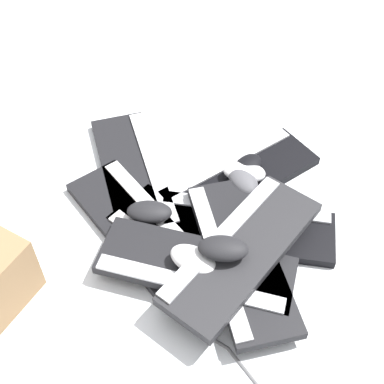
{
  "coord_description": "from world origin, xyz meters",
  "views": [
    {
      "loc": [
        -0.77,
        -0.49,
        1.05
      ],
      "look_at": [
        -0.07,
        0.04,
        0.04
      ],
      "focal_mm": 50.0,
      "sensor_mm": 36.0,
      "label": 1
    }
  ],
  "objects_px": {
    "keyboard_2": "(138,227)",
    "keyboard_4": "(244,227)",
    "keyboard_6": "(242,250)",
    "mouse_2": "(243,179)",
    "keyboard_7": "(196,267)",
    "keyboard_5": "(240,256)",
    "mouse_5": "(244,172)",
    "keyboard_0": "(239,178)",
    "keyboard_1": "(133,172)",
    "mouse_0": "(247,168)",
    "mouse_4": "(193,260)",
    "keyboard_3": "(192,251)",
    "mouse_1": "(149,212)",
    "mouse_3": "(223,248)"
  },
  "relations": [
    {
      "from": "keyboard_2",
      "to": "keyboard_4",
      "type": "distance_m",
      "value": 0.26
    },
    {
      "from": "keyboard_6",
      "to": "mouse_2",
      "type": "relative_size",
      "value": 4.03
    },
    {
      "from": "keyboard_7",
      "to": "keyboard_5",
      "type": "bearing_deg",
      "value": -37.03
    },
    {
      "from": "keyboard_7",
      "to": "mouse_5",
      "type": "xyz_separation_m",
      "value": [
        0.3,
        0.07,
        0.01
      ]
    },
    {
      "from": "keyboard_4",
      "to": "keyboard_5",
      "type": "distance_m",
      "value": 0.11
    },
    {
      "from": "keyboard_0",
      "to": "keyboard_1",
      "type": "height_order",
      "value": "same"
    },
    {
      "from": "mouse_0",
      "to": "keyboard_1",
      "type": "bearing_deg",
      "value": -59.92
    },
    {
      "from": "mouse_2",
      "to": "keyboard_7",
      "type": "bearing_deg",
      "value": -48.8
    },
    {
      "from": "keyboard_0",
      "to": "mouse_5",
      "type": "relative_size",
      "value": 4.23
    },
    {
      "from": "mouse_4",
      "to": "mouse_0",
      "type": "bearing_deg",
      "value": -84.0
    },
    {
      "from": "keyboard_2",
      "to": "keyboard_3",
      "type": "height_order",
      "value": "same"
    },
    {
      "from": "keyboard_6",
      "to": "keyboard_7",
      "type": "xyz_separation_m",
      "value": [
        -0.08,
        0.07,
        -0.03
      ]
    },
    {
      "from": "mouse_1",
      "to": "mouse_3",
      "type": "xyz_separation_m",
      "value": [
        -0.02,
        -0.23,
        0.06
      ]
    },
    {
      "from": "mouse_0",
      "to": "mouse_1",
      "type": "bearing_deg",
      "value": -24.93
    },
    {
      "from": "mouse_0",
      "to": "keyboard_5",
      "type": "bearing_deg",
      "value": 27.19
    },
    {
      "from": "keyboard_1",
      "to": "keyboard_2",
      "type": "bearing_deg",
      "value": -135.48
    },
    {
      "from": "keyboard_3",
      "to": "keyboard_5",
      "type": "xyz_separation_m",
      "value": [
        0.04,
        -0.11,
        0.03
      ]
    },
    {
      "from": "keyboard_7",
      "to": "mouse_2",
      "type": "relative_size",
      "value": 4.22
    },
    {
      "from": "mouse_3",
      "to": "keyboard_1",
      "type": "bearing_deg",
      "value": 130.36
    },
    {
      "from": "mouse_3",
      "to": "keyboard_3",
      "type": "bearing_deg",
      "value": 143.32
    },
    {
      "from": "keyboard_5",
      "to": "mouse_4",
      "type": "distance_m",
      "value": 0.12
    },
    {
      "from": "mouse_5",
      "to": "keyboard_4",
      "type": "bearing_deg",
      "value": -83.35
    },
    {
      "from": "mouse_0",
      "to": "mouse_1",
      "type": "xyz_separation_m",
      "value": [
        -0.26,
        0.11,
        0.0
      ]
    },
    {
      "from": "mouse_4",
      "to": "mouse_5",
      "type": "xyz_separation_m",
      "value": [
        0.31,
        0.07,
        -0.03
      ]
    },
    {
      "from": "keyboard_0",
      "to": "keyboard_2",
      "type": "relative_size",
      "value": 1.0
    },
    {
      "from": "keyboard_4",
      "to": "mouse_2",
      "type": "xyz_separation_m",
      "value": [
        0.1,
        0.07,
        0.04
      ]
    },
    {
      "from": "mouse_1",
      "to": "mouse_3",
      "type": "height_order",
      "value": "mouse_3"
    },
    {
      "from": "keyboard_4",
      "to": "keyboard_5",
      "type": "bearing_deg",
      "value": -152.49
    },
    {
      "from": "keyboard_5",
      "to": "mouse_2",
      "type": "distance_m",
      "value": 0.23
    },
    {
      "from": "keyboard_4",
      "to": "mouse_5",
      "type": "xyz_separation_m",
      "value": [
        0.13,
        0.08,
        0.04
      ]
    },
    {
      "from": "keyboard_3",
      "to": "mouse_2",
      "type": "relative_size",
      "value": 4.09
    },
    {
      "from": "keyboard_5",
      "to": "mouse_5",
      "type": "height_order",
      "value": "mouse_5"
    },
    {
      "from": "keyboard_0",
      "to": "mouse_0",
      "type": "bearing_deg",
      "value": -45.53
    },
    {
      "from": "keyboard_3",
      "to": "mouse_0",
      "type": "bearing_deg",
      "value": 5.76
    },
    {
      "from": "keyboard_1",
      "to": "keyboard_2",
      "type": "height_order",
      "value": "same"
    },
    {
      "from": "keyboard_4",
      "to": "mouse_5",
      "type": "distance_m",
      "value": 0.16
    },
    {
      "from": "keyboard_1",
      "to": "keyboard_0",
      "type": "bearing_deg",
      "value": -57.99
    },
    {
      "from": "mouse_1",
      "to": "mouse_5",
      "type": "relative_size",
      "value": 1.0
    },
    {
      "from": "keyboard_2",
      "to": "keyboard_7",
      "type": "distance_m",
      "value": 0.2
    },
    {
      "from": "mouse_1",
      "to": "mouse_4",
      "type": "height_order",
      "value": "mouse_4"
    },
    {
      "from": "keyboard_1",
      "to": "mouse_0",
      "type": "height_order",
      "value": "mouse_0"
    },
    {
      "from": "keyboard_0",
      "to": "mouse_5",
      "type": "xyz_separation_m",
      "value": [
        -0.0,
        -0.02,
        0.04
      ]
    },
    {
      "from": "keyboard_0",
      "to": "keyboard_2",
      "type": "bearing_deg",
      "value": 159.04
    },
    {
      "from": "keyboard_3",
      "to": "mouse_5",
      "type": "bearing_deg",
      "value": 5.41
    },
    {
      "from": "keyboard_6",
      "to": "mouse_0",
      "type": "height_order",
      "value": "keyboard_6"
    },
    {
      "from": "mouse_1",
      "to": "mouse_2",
      "type": "relative_size",
      "value": 1.0
    },
    {
      "from": "keyboard_1",
      "to": "mouse_4",
      "type": "distance_m",
      "value": 0.37
    },
    {
      "from": "keyboard_1",
      "to": "keyboard_6",
      "type": "relative_size",
      "value": 1.0
    },
    {
      "from": "mouse_4",
      "to": "keyboard_4",
      "type": "bearing_deg",
      "value": -101.0
    },
    {
      "from": "keyboard_2",
      "to": "mouse_3",
      "type": "distance_m",
      "value": 0.26
    }
  ]
}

